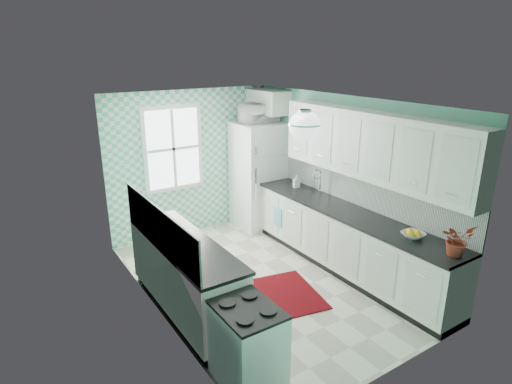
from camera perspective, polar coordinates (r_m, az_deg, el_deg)
floor at (r=6.21m, az=0.90°, el=-11.81°), size 3.00×4.40×0.02m
ceiling at (r=5.39m, az=1.04°, el=11.99°), size 3.00×4.40×0.02m
wall_back at (r=7.53m, az=-8.56°, el=3.91°), size 3.00×0.02×2.50m
wall_front at (r=4.19m, az=18.45°, el=-9.11°), size 3.00×0.02×2.50m
wall_left at (r=5.04m, az=-13.43°, el=-3.86°), size 0.02×4.40×2.50m
wall_right at (r=6.60m, az=11.88°, el=1.63°), size 0.02×4.40×2.50m
accent_wall at (r=7.51m, az=-8.48°, el=3.87°), size 3.00×0.01×2.50m
window at (r=7.28m, az=-11.01°, el=5.70°), size 1.04×0.05×1.44m
backsplash_right at (r=6.34m, az=14.23°, el=0.23°), size 0.02×3.60×0.51m
backsplash_left at (r=5.00m, az=-12.85°, el=-4.67°), size 0.02×2.15×0.51m
upper_cabinets_right at (r=5.92m, az=15.17°, el=5.96°), size 0.33×3.20×0.90m
upper_cabinet_fridge at (r=7.65m, az=1.37°, el=11.97°), size 0.40×0.74×0.40m
ceiling_light at (r=4.78m, az=6.49°, el=8.77°), size 0.34×0.34×0.35m
base_cabinets_right at (r=6.41m, az=11.94°, el=-6.54°), size 0.60×3.60×0.90m
countertop_right at (r=6.22m, az=12.13°, el=-2.65°), size 0.63×3.60×0.04m
base_cabinets_left at (r=5.42m, az=-9.39°, el=-11.31°), size 0.60×2.15×0.90m
countertop_left at (r=5.21m, az=-9.51°, el=-6.78°), size 0.63×2.15×0.04m
fridge at (r=7.75m, az=0.38°, el=2.28°), size 0.83×0.82×1.91m
stove at (r=4.37m, az=-1.11°, el=-19.58°), size 0.54×0.68×0.81m
sink at (r=6.78m, az=7.46°, el=-0.49°), size 0.47×0.39×0.53m
rug at (r=5.91m, az=4.38°, el=-13.33°), size 0.93×1.17×0.02m
dish_towel at (r=7.10m, az=2.88°, el=-3.37°), size 0.05×0.21×0.32m
fruit_bowl at (r=5.57m, az=20.21°, el=-5.40°), size 0.28×0.28×0.07m
potted_plant at (r=5.24m, az=25.24°, el=-5.78°), size 0.38×0.35×0.37m
soap_bottle at (r=7.10m, az=5.41°, el=1.42°), size 0.11×0.12×0.21m
microwave at (r=7.52m, az=0.40°, el=10.52°), size 0.62×0.42×0.34m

